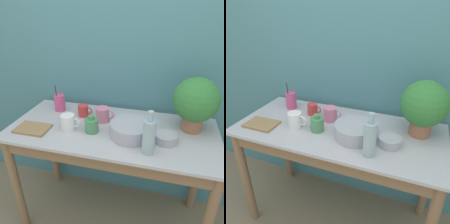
{
  "view_description": "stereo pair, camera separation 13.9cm",
  "coord_description": "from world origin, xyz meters",
  "views": [
    {
      "loc": [
        0.32,
        -0.89,
        1.59
      ],
      "look_at": [
        0.0,
        0.31,
        0.96
      ],
      "focal_mm": 35.0,
      "sensor_mm": 36.0,
      "label": 1
    },
    {
      "loc": [
        0.45,
        -0.84,
        1.59
      ],
      "look_at": [
        0.0,
        0.31,
        0.96
      ],
      "focal_mm": 35.0,
      "sensor_mm": 36.0,
      "label": 2
    }
  ],
  "objects": [
    {
      "name": "mug_pink",
      "position": [
        -0.09,
        0.4,
        0.89
      ],
      "size": [
        0.13,
        0.09,
        0.1
      ],
      "color": "pink",
      "rests_on": "counter_table"
    },
    {
      "name": "bowl_small_steel",
      "position": [
        0.35,
        0.24,
        0.87
      ],
      "size": [
        0.13,
        0.13,
        0.05
      ],
      "color": "#A8A8B2",
      "rests_on": "counter_table"
    },
    {
      "name": "tray_board",
      "position": [
        -0.5,
        0.16,
        0.85
      ],
      "size": [
        0.21,
        0.15,
        0.02
      ],
      "color": "#99754C",
      "rests_on": "counter_table"
    },
    {
      "name": "bowl_wash_large",
      "position": [
        0.14,
        0.26,
        0.89
      ],
      "size": [
        0.26,
        0.26,
        0.09
      ],
      "color": "#A8A8B2",
      "rests_on": "counter_table"
    },
    {
      "name": "mug_red",
      "position": [
        -0.25,
        0.43,
        0.88
      ],
      "size": [
        0.11,
        0.07,
        0.08
      ],
      "color": "#C63838",
      "rests_on": "counter_table"
    },
    {
      "name": "mug_white",
      "position": [
        -0.27,
        0.23,
        0.89
      ],
      "size": [
        0.13,
        0.09,
        0.1
      ],
      "color": "white",
      "rests_on": "counter_table"
    },
    {
      "name": "bottle_tall",
      "position": [
        0.26,
        0.11,
        0.95
      ],
      "size": [
        0.07,
        0.07,
        0.25
      ],
      "color": "#93B2BC",
      "rests_on": "counter_table"
    },
    {
      "name": "utensil_cup",
      "position": [
        -0.45,
        0.48,
        0.91
      ],
      "size": [
        0.08,
        0.08,
        0.21
      ],
      "color": "#CC4C7F",
      "rests_on": "counter_table"
    },
    {
      "name": "bottle_short",
      "position": [
        -0.12,
        0.24,
        0.89
      ],
      "size": [
        0.09,
        0.09,
        0.12
      ],
      "color": "#4C8C59",
      "rests_on": "counter_table"
    },
    {
      "name": "counter_table",
      "position": [
        0.0,
        0.29,
        0.67
      ],
      "size": [
        1.36,
        0.63,
        0.84
      ],
      "color": "#846647",
      "rests_on": "ground_plane"
    },
    {
      "name": "potted_plant",
      "position": [
        0.5,
        0.43,
        1.04
      ],
      "size": [
        0.28,
        0.28,
        0.35
      ],
      "color": "#A36647",
      "rests_on": "counter_table"
    },
    {
      "name": "wall_back",
      "position": [
        0.0,
        0.68,
        1.2
      ],
      "size": [
        6.0,
        0.05,
        2.4
      ],
      "color": "teal",
      "rests_on": "ground_plane"
    }
  ]
}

